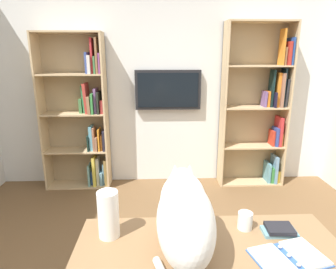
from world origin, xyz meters
name	(u,v)px	position (x,y,z in m)	size (l,w,h in m)	color
wall_back	(165,82)	(0.00, -2.23, 1.35)	(4.52, 0.06, 2.70)	silver
bookshelf_left	(261,108)	(-1.24, -2.06, 1.02)	(0.84, 0.28, 2.08)	tan
bookshelf_right	(83,116)	(1.05, -2.06, 0.94)	(0.81, 0.28, 1.95)	tan
wall_mounted_tv	(168,90)	(-0.04, -2.15, 1.25)	(0.84, 0.07, 0.50)	black
cat	(185,214)	(-0.02, 0.36, 0.95)	(0.29, 0.70, 0.39)	white
open_binder	(289,257)	(-0.50, 0.44, 0.76)	(0.37, 0.29, 0.02)	#335999
paper_towel_roll	(108,214)	(0.37, 0.22, 0.88)	(0.11, 0.11, 0.26)	white
coffee_mug	(245,221)	(-0.37, 0.18, 0.80)	(0.08, 0.08, 0.10)	white
desk_book_stack	(279,230)	(-0.54, 0.24, 0.78)	(0.18, 0.12, 0.04)	#6699A8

